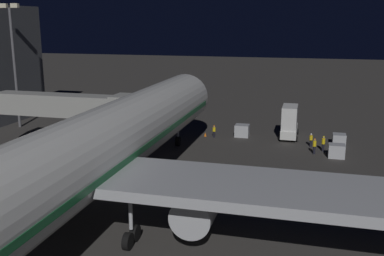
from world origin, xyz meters
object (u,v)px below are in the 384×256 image
cargo_truck_aft (290,122)px  ground_crew_near_nose_gear (311,139)px  ground_crew_by_belt_loader (214,131)px  airliner_at_gate (65,169)px  apron_floodlight_mast (14,57)px  ground_crew_by_tug (314,145)px  jet_bridge (79,106)px  baggage_container_near_belt (242,131)px  baggage_container_far_row (339,139)px  traffic_cone_nose_port (205,134)px  baggage_container_mid_row (337,151)px  traffic_cone_nose_starboard (174,132)px  ground_crew_marshaller_fwd (323,143)px

cargo_truck_aft → ground_crew_near_nose_gear: 4.82m
ground_crew_by_belt_loader → airliner_at_gate: bearing=83.8°
apron_floodlight_mast → ground_crew_by_tug: 43.05m
cargo_truck_aft → ground_crew_by_belt_loader: size_ratio=3.50×
jet_bridge → ground_crew_near_nose_gear: 28.28m
airliner_at_gate → baggage_container_near_belt: (-7.02, -33.11, -4.68)m
ground_crew_by_tug → jet_bridge: bearing=14.0°
baggage_container_far_row → ground_crew_by_belt_loader: size_ratio=0.98×
jet_bridge → apron_floodlight_mast: apron_floodlight_mast is taller
ground_crew_near_nose_gear → traffic_cone_nose_port: bearing=-6.8°
ground_crew_by_tug → ground_crew_near_nose_gear: bearing=-82.7°
baggage_container_near_belt → baggage_container_mid_row: size_ratio=1.03×
ground_crew_near_nose_gear → apron_floodlight_mast: bearing=-0.1°
airliner_at_gate → ground_crew_by_tug: 31.99m
apron_floodlight_mast → ground_crew_by_tug: (-41.93, 3.28, -9.18)m
jet_bridge → traffic_cone_nose_starboard: 14.87m
apron_floodlight_mast → baggage_container_far_row: 45.97m
traffic_cone_nose_port → traffic_cone_nose_starboard: same height
baggage_container_mid_row → ground_crew_near_nose_gear: size_ratio=1.06×
baggage_container_mid_row → ground_crew_by_tug: (2.45, -0.77, 0.27)m
baggage_container_far_row → cargo_truck_aft: bearing=-17.3°
baggage_container_near_belt → ground_crew_marshaller_fwd: size_ratio=0.99×
airliner_at_gate → traffic_cone_nose_starboard: bearing=-86.1°
traffic_cone_nose_starboard → ground_crew_marshaller_fwd: bearing=170.3°
cargo_truck_aft → baggage_container_near_belt: (6.15, 0.84, -1.36)m
traffic_cone_nose_starboard → apron_floodlight_mast: bearing=3.8°
baggage_container_near_belt → ground_crew_by_tug: size_ratio=0.99×
baggage_container_near_belt → baggage_container_mid_row: (-11.86, 6.78, -0.04)m
ground_crew_by_belt_loader → baggage_container_near_belt: bearing=-157.9°
airliner_at_gate → apron_floodlight_mast: size_ratio=3.82×
jet_bridge → ground_crew_by_tug: (-26.53, -6.60, -4.56)m
apron_floodlight_mast → ground_crew_by_belt_loader: size_ratio=10.53×
jet_bridge → traffic_cone_nose_starboard: (-7.90, -11.42, -5.32)m
jet_bridge → baggage_container_near_belt: 21.80m
airliner_at_gate → cargo_truck_aft: airliner_at_gate is taller
baggage_container_mid_row → baggage_container_far_row: bearing=-95.7°
airliner_at_gate → ground_crew_by_tug: bearing=-121.2°
baggage_container_mid_row → traffic_cone_nose_starboard: size_ratio=3.27×
baggage_container_near_belt → ground_crew_marshaller_fwd: (-10.43, 4.54, 0.23)m
ground_crew_by_belt_loader → ground_crew_by_tug: 13.75m
baggage_container_mid_row → ground_crew_by_belt_loader: bearing=-19.1°
apron_floodlight_mast → ground_crew_by_tug: size_ratio=9.31×
ground_crew_by_tug → baggage_container_near_belt: bearing=-32.6°
ground_crew_by_belt_loader → traffic_cone_nose_starboard: size_ratio=3.03×
apron_floodlight_mast → ground_crew_by_tug: bearing=175.5°
ground_crew_by_belt_loader → traffic_cone_nose_starboard: (5.66, -0.24, -0.64)m
airliner_at_gate → baggage_container_far_row: (-19.44, -31.99, -4.79)m
apron_floodlight_mast → baggage_container_far_row: apron_floodlight_mast is taller
jet_bridge → baggage_container_mid_row: 29.95m
baggage_container_near_belt → ground_crew_marshaller_fwd: 11.38m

